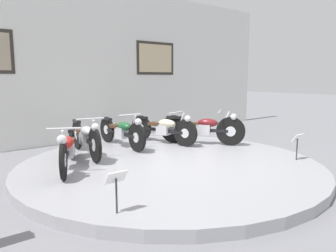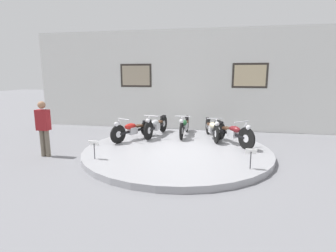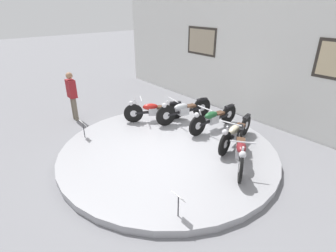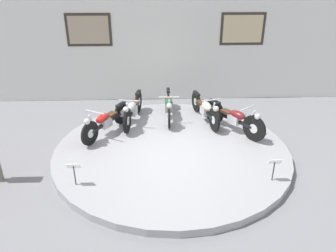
{
  "view_description": "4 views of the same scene",
  "coord_description": "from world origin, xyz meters",
  "px_view_note": "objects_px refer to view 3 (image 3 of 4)",
  "views": [
    {
      "loc": [
        -3.8,
        -4.62,
        1.74
      ],
      "look_at": [
        0.1,
        0.19,
        0.82
      ],
      "focal_mm": 35.0,
      "sensor_mm": 36.0,
      "label": 1
    },
    {
      "loc": [
        1.17,
        -7.56,
        2.36
      ],
      "look_at": [
        -0.27,
        -0.02,
        0.85
      ],
      "focal_mm": 28.0,
      "sensor_mm": 36.0,
      "label": 2
    },
    {
      "loc": [
        4.58,
        -3.83,
        3.6
      ],
      "look_at": [
        -0.05,
        0.04,
        0.77
      ],
      "focal_mm": 28.0,
      "sensor_mm": 36.0,
      "label": 3
    },
    {
      "loc": [
        -0.35,
        -6.84,
        4.06
      ],
      "look_at": [
        -0.08,
        0.07,
        0.7
      ],
      "focal_mm": 35.0,
      "sensor_mm": 36.0,
      "label": 4
    }
  ],
  "objects_px": {
    "motorcycle_red": "(153,110)",
    "motorcycle_silver": "(183,110)",
    "motorcycle_cream": "(235,132)",
    "info_placard_front_left": "(83,125)",
    "motorcycle_green": "(213,118)",
    "motorcycle_maroon": "(241,150)",
    "visitor_standing": "(72,94)",
    "info_placard_front_centre": "(178,200)"
  },
  "relations": [
    {
      "from": "motorcycle_red",
      "to": "motorcycle_silver",
      "type": "bearing_deg",
      "value": 46.58
    },
    {
      "from": "motorcycle_cream",
      "to": "info_placard_front_left",
      "type": "xyz_separation_m",
      "value": [
        -2.98,
        -2.89,
        -0.01
      ]
    },
    {
      "from": "motorcycle_green",
      "to": "info_placard_front_left",
      "type": "height_order",
      "value": "motorcycle_green"
    },
    {
      "from": "motorcycle_cream",
      "to": "motorcycle_maroon",
      "type": "relative_size",
      "value": 1.16
    },
    {
      "from": "motorcycle_maroon",
      "to": "motorcycle_cream",
      "type": "bearing_deg",
      "value": 133.78
    },
    {
      "from": "motorcycle_cream",
      "to": "motorcycle_maroon",
      "type": "xyz_separation_m",
      "value": [
        0.66,
        -0.69,
        0.02
      ]
    },
    {
      "from": "visitor_standing",
      "to": "motorcycle_maroon",
      "type": "bearing_deg",
      "value": 18.05
    },
    {
      "from": "info_placard_front_left",
      "to": "motorcycle_cream",
      "type": "bearing_deg",
      "value": 44.09
    },
    {
      "from": "motorcycle_green",
      "to": "motorcycle_maroon",
      "type": "relative_size",
      "value": 1.19
    },
    {
      "from": "motorcycle_silver",
      "to": "motorcycle_cream",
      "type": "relative_size",
      "value": 1.04
    },
    {
      "from": "motorcycle_red",
      "to": "motorcycle_silver",
      "type": "relative_size",
      "value": 0.87
    },
    {
      "from": "motorcycle_cream",
      "to": "visitor_standing",
      "type": "height_order",
      "value": "visitor_standing"
    },
    {
      "from": "motorcycle_red",
      "to": "info_placard_front_centre",
      "type": "bearing_deg",
      "value": -31.13
    },
    {
      "from": "motorcycle_cream",
      "to": "motorcycle_red",
      "type": "bearing_deg",
      "value": -165.42
    },
    {
      "from": "motorcycle_red",
      "to": "info_placard_front_centre",
      "type": "xyz_separation_m",
      "value": [
        3.63,
        -2.19,
        -0.0
      ]
    },
    {
      "from": "motorcycle_cream",
      "to": "motorcycle_maroon",
      "type": "distance_m",
      "value": 0.95
    },
    {
      "from": "motorcycle_red",
      "to": "visitor_standing",
      "type": "bearing_deg",
      "value": -139.92
    },
    {
      "from": "motorcycle_red",
      "to": "info_placard_front_left",
      "type": "height_order",
      "value": "motorcycle_red"
    },
    {
      "from": "motorcycle_maroon",
      "to": "info_placard_front_centre",
      "type": "xyz_separation_m",
      "value": [
        0.32,
        -2.2,
        -0.03
      ]
    },
    {
      "from": "motorcycle_cream",
      "to": "info_placard_front_centre",
      "type": "distance_m",
      "value": 3.04
    },
    {
      "from": "visitor_standing",
      "to": "motorcycle_red",
      "type": "bearing_deg",
      "value": 40.08
    },
    {
      "from": "motorcycle_cream",
      "to": "info_placard_front_left",
      "type": "relative_size",
      "value": 3.76
    },
    {
      "from": "motorcycle_cream",
      "to": "info_placard_front_centre",
      "type": "relative_size",
      "value": 3.76
    },
    {
      "from": "motorcycle_cream",
      "to": "visitor_standing",
      "type": "xyz_separation_m",
      "value": [
        -4.74,
        -2.44,
        0.37
      ]
    },
    {
      "from": "motorcycle_silver",
      "to": "motorcycle_green",
      "type": "relative_size",
      "value": 1.01
    },
    {
      "from": "motorcycle_silver",
      "to": "motorcycle_green",
      "type": "height_order",
      "value": "motorcycle_silver"
    },
    {
      "from": "motorcycle_red",
      "to": "info_placard_front_left",
      "type": "relative_size",
      "value": 3.41
    },
    {
      "from": "motorcycle_silver",
      "to": "motorcycle_green",
      "type": "xyz_separation_m",
      "value": [
        1.0,
        0.26,
        -0.02
      ]
    },
    {
      "from": "motorcycle_silver",
      "to": "info_placard_front_left",
      "type": "bearing_deg",
      "value": -108.66
    },
    {
      "from": "motorcycle_green",
      "to": "info_placard_front_centre",
      "type": "relative_size",
      "value": 3.85
    },
    {
      "from": "motorcycle_red",
      "to": "info_placard_front_centre",
      "type": "distance_m",
      "value": 4.24
    },
    {
      "from": "motorcycle_silver",
      "to": "motorcycle_red",
      "type": "bearing_deg",
      "value": -133.42
    },
    {
      "from": "motorcycle_silver",
      "to": "motorcycle_maroon",
      "type": "distance_m",
      "value": 2.75
    },
    {
      "from": "motorcycle_silver",
      "to": "visitor_standing",
      "type": "height_order",
      "value": "visitor_standing"
    },
    {
      "from": "motorcycle_red",
      "to": "motorcycle_cream",
      "type": "distance_m",
      "value": 2.75
    },
    {
      "from": "motorcycle_silver",
      "to": "visitor_standing",
      "type": "bearing_deg",
      "value": -138.24
    },
    {
      "from": "motorcycle_red",
      "to": "info_placard_front_left",
      "type": "distance_m",
      "value": 2.22
    },
    {
      "from": "motorcycle_maroon",
      "to": "visitor_standing",
      "type": "bearing_deg",
      "value": -161.95
    },
    {
      "from": "motorcycle_red",
      "to": "visitor_standing",
      "type": "height_order",
      "value": "visitor_standing"
    },
    {
      "from": "motorcycle_green",
      "to": "visitor_standing",
      "type": "height_order",
      "value": "visitor_standing"
    },
    {
      "from": "motorcycle_maroon",
      "to": "info_placard_front_left",
      "type": "distance_m",
      "value": 4.25
    },
    {
      "from": "motorcycle_green",
      "to": "motorcycle_cream",
      "type": "height_order",
      "value": "same"
    }
  ]
}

